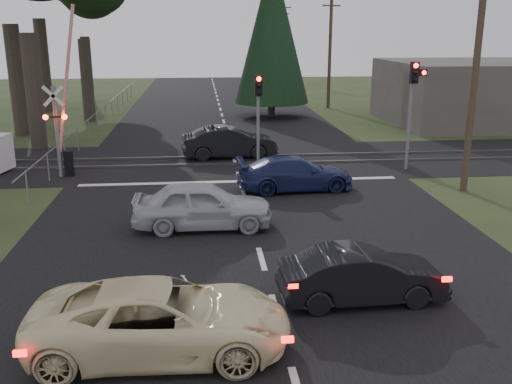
{
  "coord_description": "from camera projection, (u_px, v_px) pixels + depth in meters",
  "views": [
    {
      "loc": [
        -1.55,
        -14.33,
        6.05
      ],
      "look_at": [
        0.05,
        2.1,
        1.3
      ],
      "focal_mm": 40.0,
      "sensor_mm": 36.0,
      "label": 1
    }
  ],
  "objects": [
    {
      "name": "cream_coupe",
      "position": [
        161.0,
        319.0,
        10.91
      ],
      "size": [
        5.05,
        2.45,
        1.38
      ],
      "primitive_type": "imported",
      "rotation": [
        0.0,
        0.0,
        1.54
      ],
      "color": "beige",
      "rests_on": "ground"
    },
    {
      "name": "silver_car",
      "position": [
        203.0,
        205.0,
        17.76
      ],
      "size": [
        4.36,
        1.81,
        1.48
      ],
      "primitive_type": "imported",
      "rotation": [
        0.0,
        0.0,
        1.55
      ],
      "color": "#B0B3B9",
      "rests_on": "ground"
    },
    {
      "name": "road",
      "position": [
        237.0,
        171.0,
        25.09
      ],
      "size": [
        14.0,
        100.0,
        0.01
      ],
      "primitive_type": "cube",
      "color": "black",
      "rests_on": "ground"
    },
    {
      "name": "traffic_signal_center",
      "position": [
        258.0,
        105.0,
        25.06
      ],
      "size": [
        0.32,
        0.48,
        4.1
      ],
      "color": "slate",
      "rests_on": "ground"
    },
    {
      "name": "conifer_tree",
      "position": [
        272.0,
        29.0,
        39.07
      ],
      "size": [
        5.2,
        5.2,
        11.0
      ],
      "color": "#473D33",
      "rests_on": "ground"
    },
    {
      "name": "building_right",
      "position": [
        496.0,
        92.0,
        37.7
      ],
      "size": [
        14.0,
        10.0,
        4.0
      ],
      "primitive_type": "cube",
      "color": "#59514C",
      "rests_on": "ground"
    },
    {
      "name": "fence_left",
      "position": [
        102.0,
        127.0,
        36.32
      ],
      "size": [
        0.1,
        36.0,
        1.2
      ],
      "primitive_type": null,
      "color": "slate",
      "rests_on": "ground"
    },
    {
      "name": "traffic_signal_right",
      "position": [
        413.0,
        95.0,
        24.38
      ],
      "size": [
        0.68,
        0.48,
        4.7
      ],
      "color": "slate",
      "rests_on": "ground"
    },
    {
      "name": "crossing_signal",
      "position": [
        62.0,
        128.0,
        23.64
      ],
      "size": [
        1.62,
        0.38,
        6.96
      ],
      "color": "slate",
      "rests_on": "ground"
    },
    {
      "name": "utility_pole_near",
      "position": [
        476.0,
        66.0,
        20.75
      ],
      "size": [
        1.8,
        0.26,
        9.0
      ],
      "color": "#4C3D2D",
      "rests_on": "ground"
    },
    {
      "name": "rail_far",
      "position": [
        234.0,
        156.0,
        27.76
      ],
      "size": [
        120.0,
        0.12,
        0.1
      ],
      "primitive_type": "cube",
      "color": "#59544C",
      "rests_on": "ground"
    },
    {
      "name": "stop_line",
      "position": [
        240.0,
        181.0,
        23.37
      ],
      "size": [
        13.0,
        0.35,
        0.0
      ],
      "primitive_type": "cube",
      "color": "silver",
      "rests_on": "ground"
    },
    {
      "name": "dark_car_far",
      "position": [
        229.0,
        142.0,
        27.58
      ],
      "size": [
        4.66,
        2.02,
        1.49
      ],
      "primitive_type": "imported",
      "rotation": [
        0.0,
        0.0,
        1.67
      ],
      "color": "black",
      "rests_on": "ground"
    },
    {
      "name": "utility_pole_mid",
      "position": [
        330.0,
        46.0,
        43.71
      ],
      "size": [
        1.8,
        0.26,
        9.0
      ],
      "color": "#4C3D2D",
      "rests_on": "ground"
    },
    {
      "name": "blue_sedan",
      "position": [
        295.0,
        173.0,
        22.03
      ],
      "size": [
        4.63,
        2.21,
        1.3
      ],
      "primitive_type": "imported",
      "rotation": [
        0.0,
        0.0,
        1.66
      ],
      "color": "#1A2250",
      "rests_on": "ground"
    },
    {
      "name": "dark_hatchback",
      "position": [
        362.0,
        276.0,
        12.98
      ],
      "size": [
        3.85,
        1.49,
        1.25
      ],
      "primitive_type": "imported",
      "rotation": [
        0.0,
        0.0,
        1.62
      ],
      "color": "black",
      "rests_on": "ground"
    },
    {
      "name": "utility_pole_far",
      "position": [
        283.0,
        40.0,
        67.62
      ],
      "size": [
        1.8,
        0.26,
        9.0
      ],
      "color": "#4C3D2D",
      "rests_on": "ground"
    },
    {
      "name": "ground",
      "position": [
        262.0,
        259.0,
        15.53
      ],
      "size": [
        120.0,
        120.0,
        0.0
      ],
      "primitive_type": "plane",
      "color": "#263819",
      "rests_on": "ground"
    },
    {
      "name": "rail_near",
      "position": [
        236.0,
        164.0,
        26.22
      ],
      "size": [
        120.0,
        0.12,
        0.1
      ],
      "primitive_type": "cube",
      "color": "#59544C",
      "rests_on": "ground"
    },
    {
      "name": "rail_corridor",
      "position": [
        235.0,
        161.0,
        27.0
      ],
      "size": [
        120.0,
        8.0,
        0.01
      ],
      "primitive_type": "cube",
      "color": "black",
      "rests_on": "ground"
    }
  ]
}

